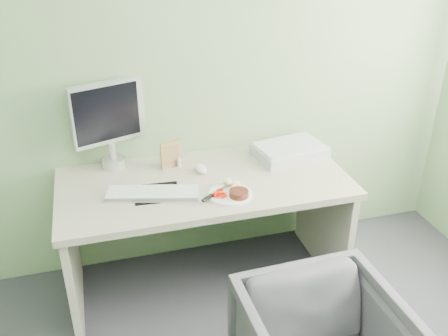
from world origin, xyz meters
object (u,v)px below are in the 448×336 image
object	(u,v)px
desk	(205,208)
monitor	(109,120)
plate	(230,194)
scanner	(290,151)

from	to	relation	value
desk	monitor	bearing A→B (deg)	146.12
plate	monitor	world-z (taller)	monitor
desk	monitor	world-z (taller)	monitor
desk	plate	bearing A→B (deg)	-65.19
plate	monitor	xyz separation A→B (m)	(-0.56, 0.51, 0.28)
desk	scanner	distance (m)	0.63
plate	scanner	world-z (taller)	scanner
plate	monitor	bearing A→B (deg)	137.54
plate	monitor	size ratio (longest dim) A/B	0.46
desk	plate	xyz separation A→B (m)	(0.09, -0.20, 0.19)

